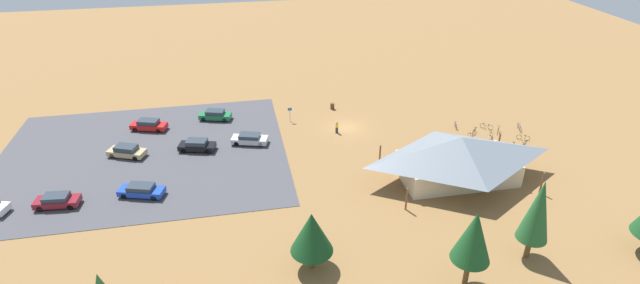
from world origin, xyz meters
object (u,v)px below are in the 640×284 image
bike_pavilion (459,155)px  car_blue_mid_lot (141,190)px  bicycle_silver_back_row (471,137)px  car_black_by_curb (197,145)px  bicycle_purple_yard_left (512,146)px  bicycle_orange_yard_right (498,130)px  bicycle_red_yard_center (491,144)px  car_tan_inner_stall (127,151)px  car_red_near_entry (149,125)px  trash_bin (332,106)px  car_green_aisle_side (215,115)px  pine_center (474,237)px  bicycle_blue_near_sign (519,128)px  bicycle_white_by_bin (491,135)px  car_maroon_back_corner (57,201)px  bicycle_teal_yard_front (487,126)px  bicycle_purple_lone_west (456,126)px  car_silver_end_stall (250,139)px  visitor_by_pavilion (337,127)px  bicycle_black_lone_east (474,131)px  pine_far_east (538,211)px  bicycle_yellow_trailside (523,137)px  bicycle_green_edge_south (524,145)px  lot_sign (290,112)px  pine_midwest (312,233)px

bike_pavilion → car_blue_mid_lot: 34.81m
bicycle_silver_back_row → car_black_by_curb: 35.22m
bicycle_purple_yard_left → bicycle_orange_yard_right: (-0.48, -4.26, 0.03)m
bicycle_red_yard_center → bicycle_silver_back_row: bicycle_red_yard_center is taller
car_black_by_curb → car_tan_inner_stall: (8.40, -0.13, 0.01)m
car_red_near_entry → trash_bin: bearing=-175.8°
trash_bin → car_green_aisle_side: bearing=1.3°
pine_center → car_tan_inner_stall: 41.86m
bicycle_blue_near_sign → car_black_by_curb: 42.75m
bicycle_white_by_bin → car_maroon_back_corner: car_maroon_back_corner is taller
bicycle_orange_yard_right → pine_center: bearing=55.9°
bicycle_blue_near_sign → bicycle_teal_yard_front: 4.35m
bicycle_purple_lone_west → car_black_by_curb: 34.45m
bicycle_orange_yard_right → bicycle_white_by_bin: bearing=33.7°
bicycle_blue_near_sign → bicycle_teal_yard_front: (4.20, -1.13, 0.02)m
bicycle_teal_yard_front → bicycle_purple_lone_west: (4.02, -1.00, -0.03)m
car_green_aisle_side → car_blue_mid_lot: car_green_aisle_side is taller
bike_pavilion → bicycle_purple_yard_left: bike_pavilion is taller
car_silver_end_stall → visitor_by_pavilion: size_ratio=2.82×
pine_center → trash_bin: bearing=-84.7°
car_red_near_entry → visitor_by_pavilion: visitor_by_pavilion is taller
bicycle_red_yard_center → bicycle_black_lone_east: bearing=-85.1°
pine_far_east → bicycle_purple_lone_west: (-4.81, -25.02, -4.72)m
bicycle_black_lone_east → bicycle_purple_lone_west: bearing=-46.9°
bicycle_yellow_trailside → visitor_by_pavilion: (23.42, -6.61, 0.55)m
car_green_aisle_side → car_tan_inner_stall: 13.58m
bicycle_yellow_trailside → visitor_by_pavilion: size_ratio=0.82×
trash_bin → bicycle_teal_yard_front: size_ratio=0.66×
bicycle_silver_back_row → car_green_aisle_side: 34.97m
bicycle_orange_yard_right → car_blue_mid_lot: size_ratio=0.29×
bicycle_silver_back_row → car_silver_end_stall: 28.77m
bicycle_purple_lone_west → car_maroon_back_corner: bearing=10.3°
bicycle_green_edge_south → bicycle_white_by_bin: bearing=-49.5°
bicycle_purple_yard_left → bicycle_white_by_bin: bicycle_white_by_bin is taller
trash_bin → lot_sign: (6.72, 2.98, 0.96)m
pine_far_east → car_tan_inner_stall: bearing=-34.0°
bicycle_blue_near_sign → bicycle_black_lone_east: bearing=-2.1°
pine_midwest → car_red_near_entry: bearing=-60.6°
lot_sign → bicycle_purple_yard_left: size_ratio=1.56×
bicycle_yellow_trailside → bicycle_red_yard_center: bearing=9.7°
bicycle_orange_yard_right → car_maroon_back_corner: car_maroon_back_corner is taller
car_black_by_curb → lot_sign: bearing=-154.7°
car_red_near_entry → bicycle_red_yard_center: bearing=163.0°
pine_midwest → bicycle_green_edge_south: size_ratio=4.34×
lot_sign → car_black_by_curb: size_ratio=0.46×
bicycle_purple_lone_west → car_silver_end_stall: bearing=-1.9°
bike_pavilion → bicycle_purple_lone_west: 13.18m
bicycle_purple_yard_left → bicycle_yellow_trailside: 3.24m
bicycle_white_by_bin → car_silver_end_stall: size_ratio=0.33×
bicycle_silver_back_row → car_maroon_back_corner: (48.90, 5.49, 0.38)m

